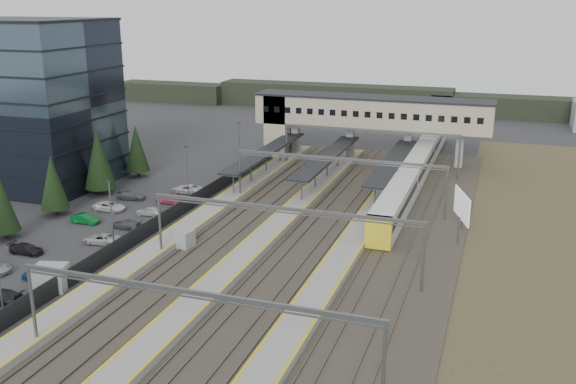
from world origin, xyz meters
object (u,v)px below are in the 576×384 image
(footbridge, at_px, (355,115))
(billboard, at_px, (462,207))
(train, at_px, (417,167))
(office_building, at_px, (22,103))
(relay_cabin_near, at_px, (51,278))
(relay_cabin_far, at_px, (182,239))

(footbridge, relative_size, billboard, 6.55)
(footbridge, bearing_deg, billboard, -58.50)
(billboard, bearing_deg, train, 109.57)
(office_building, xyz_separation_m, relay_cabin_near, (28.13, -30.77, -10.94))
(footbridge, height_order, train, footbridge)
(footbridge, bearing_deg, office_building, -145.53)
(office_building, xyz_separation_m, train, (56.00, 19.71, -10.06))
(office_building, bearing_deg, train, 19.39)
(relay_cabin_near, distance_m, billboard, 45.29)
(relay_cabin_near, height_order, train, train)
(office_building, height_order, footbridge, office_building)
(relay_cabin_far, relative_size, train, 0.04)
(relay_cabin_far, bearing_deg, billboard, 24.60)
(footbridge, xyz_separation_m, train, (12.30, -10.29, -5.80))
(office_building, relative_size, relay_cabin_near, 7.01)
(train, bearing_deg, office_building, -160.61)
(office_building, distance_m, billboard, 64.93)
(train, relative_size, billboard, 10.07)
(office_building, relative_size, relay_cabin_far, 9.56)
(relay_cabin_near, height_order, relay_cabin_far, relay_cabin_near)
(train, bearing_deg, footbridge, 140.09)
(train, bearing_deg, billboard, -70.43)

